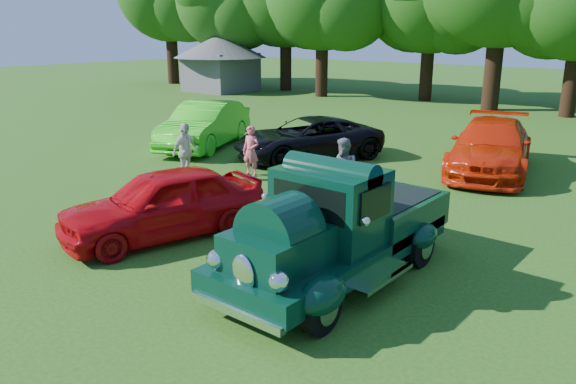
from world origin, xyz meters
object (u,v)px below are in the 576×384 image
Objects in this scene: back_car_lime at (205,125)px; spectator_white at (185,152)px; red_convertible at (163,203)px; spectator_pink at (251,151)px; back_car_black at (308,139)px; spectator_grey at (343,171)px; gazebo at (220,56)px; hero_pickup at (338,230)px; back_car_orange at (491,147)px.

spectator_white is (3.01, -3.54, 0.00)m from back_car_lime.
spectator_pink is at bearing 128.51° from red_convertible.
back_car_black is 4.93m from spectator_grey.
spectator_grey is 0.26× the size of gazebo.
spectator_pink is 3.62m from spectator_grey.
spectator_white is at bearing 159.22° from hero_pickup.
gazebo is (-19.87, 20.99, 1.67)m from red_convertible.
red_convertible is 9.27m from back_car_lime.
back_car_lime is 0.92× the size of back_car_orange.
hero_pickup is 11.97m from back_car_lime.
hero_pickup is at bearing -23.88° from back_car_black.
back_car_black is 0.91× the size of back_car_orange.
gazebo reaches higher than hero_pickup.
spectator_grey reaches higher than back_car_orange.
back_car_orange is 3.65× the size of spectator_pink.
spectator_white is (-1.14, -1.56, 0.08)m from spectator_pink.
spectator_white reaches higher than spectator_grey.
spectator_white is at bearing -150.41° from back_car_orange.
back_car_lime is 1.01× the size of back_car_black.
spectator_white reaches higher than spectator_pink.
gazebo reaches higher than red_convertible.
hero_pickup is 31.41m from gazebo.
spectator_grey is 27.10m from gazebo.
back_car_orange is at bearing -52.94° from spectator_white.
spectator_pink is (0.05, -2.86, 0.05)m from back_car_black.
red_convertible is at bearing -75.79° from spectator_pink.
back_car_lime is at bearing 146.10° from spectator_pink.
gazebo is (-17.82, 16.09, 1.65)m from spectator_pink.
spectator_white is at bearing -138.16° from spectator_grey.
spectator_pink is at bearing -42.07° from gazebo.
red_convertible is 2.64× the size of spectator_grey.
hero_pickup is 7.41m from spectator_pink.
spectator_pink is 0.92× the size of spectator_grey.
back_car_lime reaches higher than spectator_grey.
spectator_white is (-6.50, -6.49, 0.04)m from back_car_orange.
hero_pickup reaches higher than spectator_white.
back_car_black is at bearing -21.72° from spectator_white.
back_car_orange is (-0.68, 9.22, -0.08)m from hero_pickup.
red_convertible is 0.79× the size of back_car_orange.
back_car_lime is (-6.20, 6.89, 0.10)m from red_convertible.
gazebo is (-16.68, 17.65, 1.56)m from spectator_white.
spectator_pink is (-2.05, 4.91, 0.02)m from red_convertible.
spectator_pink is 0.24× the size of gazebo.
back_car_orange reaches higher than spectator_pink.
back_car_black is 3.00× the size of spectator_white.
back_car_black is (-6.10, 7.15, -0.18)m from hero_pickup.
spectator_white reaches higher than red_convertible.
back_car_lime is at bearing 148.43° from hero_pickup.
red_convertible is at bearing -46.58° from gazebo.
back_car_black is 2.86m from spectator_pink.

